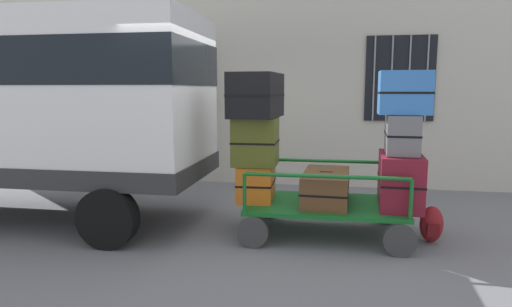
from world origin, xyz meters
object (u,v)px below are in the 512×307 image
at_px(luggage_cart, 325,208).
at_px(suitcase_center_top, 405,93).
at_px(suitcase_midleft_bottom, 326,187).
at_px(suitcase_center_middle, 402,134).
at_px(suitcase_left_bottom, 256,182).
at_px(van, 37,98).
at_px(suitcase_left_middle, 256,142).
at_px(suitcase_left_top, 256,95).
at_px(suitcase_center_bottom, 400,180).
at_px(backpack, 432,225).

distance_m(luggage_cart, suitcase_center_top, 1.68).
relative_size(suitcase_midleft_bottom, suitcase_center_middle, 1.41).
bearing_deg(suitcase_center_top, suitcase_left_bottom, 178.36).
bearing_deg(van, suitcase_center_middle, 0.06).
bearing_deg(suitcase_left_bottom, van, 179.93).
distance_m(suitcase_left_middle, suitcase_left_top, 0.57).
relative_size(van, suitcase_center_top, 7.59).
relative_size(luggage_cart, suitcase_center_bottom, 2.10).
xyz_separation_m(suitcase_midleft_bottom, suitcase_center_bottom, (0.88, -0.02, 0.13)).
bearing_deg(luggage_cart, van, 179.61).
height_order(van, suitcase_center_top, van).
bearing_deg(suitcase_center_top, suitcase_left_top, 178.41).
distance_m(van, suitcase_left_top, 3.02).
xyz_separation_m(luggage_cart, backpack, (1.25, -0.06, -0.12)).
xyz_separation_m(suitcase_left_top, suitcase_center_bottom, (1.76, -0.01, -1.01)).
relative_size(luggage_cart, backpack, 4.52).
height_order(suitcase_center_bottom, suitcase_center_middle, suitcase_center_middle).
xyz_separation_m(van, suitcase_midleft_bottom, (3.89, 0.00, -1.09)).
relative_size(suitcase_midleft_bottom, backpack, 2.37).
bearing_deg(suitcase_left_middle, suitcase_center_middle, 2.08).
xyz_separation_m(suitcase_midleft_bottom, suitcase_center_top, (0.88, -0.06, 1.17)).
bearing_deg(suitcase_center_top, suitcase_center_bottom, 90.00).
relative_size(van, suitcase_center_bottom, 4.81).
relative_size(van, suitcase_center_middle, 6.14).
distance_m(van, suitcase_left_bottom, 3.19).
distance_m(suitcase_left_top, suitcase_center_bottom, 2.02).
bearing_deg(suitcase_left_bottom, suitcase_center_top, -1.64).
distance_m(suitcase_midleft_bottom, suitcase_center_top, 1.46).
bearing_deg(suitcase_midleft_bottom, suitcase_left_top, -179.57).
relative_size(suitcase_center_bottom, backpack, 2.16).
relative_size(suitcase_left_bottom, suitcase_center_bottom, 0.68).
relative_size(luggage_cart, suitcase_center_top, 3.31).
distance_m(suitcase_left_bottom, suitcase_left_top, 1.10).
distance_m(suitcase_left_middle, suitcase_center_middle, 1.76).
xyz_separation_m(luggage_cart, suitcase_center_bottom, (0.88, 0.01, 0.39)).
distance_m(suitcase_center_bottom, suitcase_center_middle, 0.56).
height_order(suitcase_center_bottom, suitcase_center_top, suitcase_center_top).
bearing_deg(suitcase_left_bottom, suitcase_left_middle, -90.00).
xyz_separation_m(van, suitcase_left_top, (3.01, -0.01, 0.04)).
bearing_deg(suitcase_center_bottom, backpack, -10.52).
relative_size(van, suitcase_left_top, 4.70).
bearing_deg(van, suitcase_center_bottom, -0.21).
height_order(luggage_cart, suitcase_center_bottom, suitcase_center_bottom).
xyz_separation_m(suitcase_center_bottom, suitcase_center_top, (0.00, -0.04, 1.04)).
bearing_deg(suitcase_left_bottom, suitcase_left_top, -90.00).
xyz_separation_m(suitcase_left_bottom, suitcase_center_bottom, (1.76, -0.01, 0.09)).
height_order(suitcase_left_middle, suitcase_center_top, suitcase_center_top).
bearing_deg(suitcase_left_middle, suitcase_center_top, 0.17).
bearing_deg(suitcase_center_bottom, suitcase_left_middle, -178.64).
bearing_deg(suitcase_left_top, van, 179.90).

